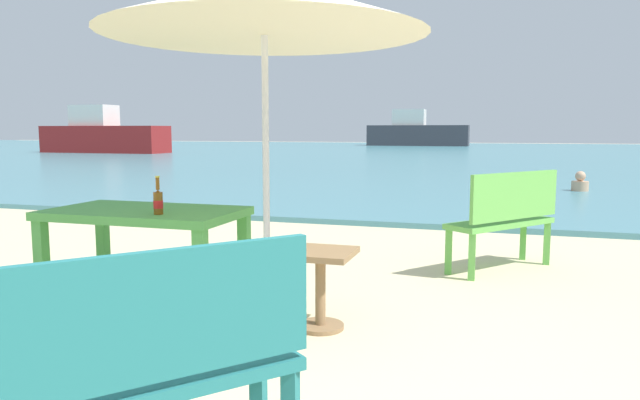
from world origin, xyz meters
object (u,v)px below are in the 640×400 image
Objects in this scene: boat_tanker at (103,136)px; patio_umbrella at (264,7)px; beer_bottle_amber at (158,201)px; bench_teal_center at (140,364)px; boat_cargo_ship at (417,133)px; bench_green_left at (507,215)px; side_table_wood at (320,278)px; picnic_table_green at (145,224)px; swimmer_person at (580,183)px.

patio_umbrella is at bearing -50.68° from boat_tanker.
beer_bottle_amber is 0.04× the size of boat_tanker.
boat_cargo_ship is at bearing 96.84° from bench_teal_center.
side_table_wood is at bearing -119.68° from bench_green_left.
bench_green_left is at bearing 44.60° from beer_bottle_amber.
beer_bottle_amber is (0.25, -0.20, 0.20)m from picnic_table_green.
swimmer_person is (2.72, 11.53, -0.30)m from bench_teal_center.
boat_tanker is at bearing 128.12° from beer_bottle_amber.
beer_bottle_amber is 30.73m from boat_tanker.
patio_umbrella is 31.18m from boat_tanker.
beer_bottle_amber is 2.16m from bench_teal_center.
beer_bottle_amber is at bearing -170.80° from side_table_wood.
picnic_table_green is at bearing -84.58° from boat_cargo_ship.
boat_cargo_ship is at bearing 96.72° from patio_umbrella.
bench_teal_center is at bearing -103.28° from swimmer_person.
swimmer_person is 0.06× the size of boat_tanker.
patio_umbrella reaches higher than side_table_wood.
picnic_table_green is at bearing -140.84° from bench_green_left.
patio_umbrella is at bearing -161.84° from side_table_wood.
boat_tanker is at bearing 129.93° from side_table_wood.
side_table_wood is 9.88m from swimmer_person.
beer_bottle_amber reaches higher than bench_green_left.
patio_umbrella is 0.32× the size of boat_tanker.
bench_green_left is (2.31, 2.28, -0.31)m from beer_bottle_amber.
swimmer_person is at bearing -76.49° from boat_cargo_ship.
bench_green_left reaches higher than side_table_wood.
picnic_table_green is 1.22× the size of bench_teal_center.
picnic_table_green is at bearing 179.28° from side_table_wood.
side_table_wood is 0.07× the size of boat_tanker.
beer_bottle_amber is at bearing -51.88° from boat_tanker.
side_table_wood is (1.36, -0.02, -0.30)m from picnic_table_green.
picnic_table_green is 5.28× the size of beer_bottle_amber.
bench_green_left is 2.84× the size of swimmer_person.
swimmer_person is at bearing 78.53° from bench_green_left.
picnic_table_green reaches higher than side_table_wood.
patio_umbrella reaches higher than beer_bottle_amber.
side_table_wood is 2.03m from bench_teal_center.
side_table_wood is 0.47× the size of bench_teal_center.
beer_bottle_amber is 1.24m from side_table_wood.
bench_green_left is 0.15× the size of boat_cargo_ship.
picnic_table_green is 1.39m from side_table_wood.
patio_umbrella is 10.26m from swimmer_person.
bench_green_left is at bearing -101.47° from swimmer_person.
picnic_table_green is 1.79m from patio_umbrella.
boat_cargo_ship reaches higher than bench_teal_center.
swimmer_person is (4.06, 9.49, -0.41)m from picnic_table_green.
beer_bottle_amber is at bearing -174.89° from patio_umbrella.
side_table_wood is 0.46× the size of bench_green_left.
beer_bottle_amber is 0.23× the size of bench_teal_center.
boat_tanker reaches higher than patio_umbrella.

